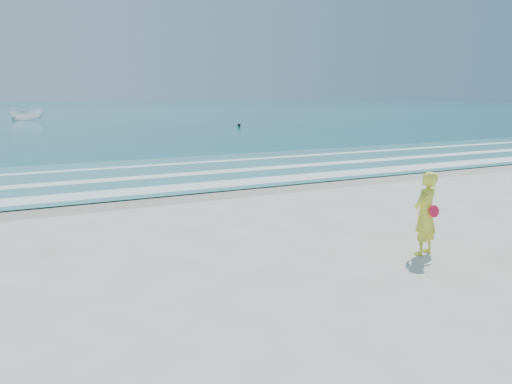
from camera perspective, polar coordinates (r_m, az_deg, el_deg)
name	(u,v)px	position (r m, az deg, el deg)	size (l,w,h in m)	color
ground	(350,276)	(10.21, 10.64, -9.45)	(400.00, 400.00, 0.00)	silver
wet_sand	(197,194)	(17.95, -6.73, -0.28)	(400.00, 2.40, 0.00)	#B2A893
ocean	(40,110)	(112.80, -23.45, 8.60)	(400.00, 190.00, 0.04)	#19727F
shallow	(160,173)	(22.64, -10.97, 2.12)	(400.00, 10.00, 0.01)	#59B7AD
foam_near	(186,187)	(19.14, -8.03, 0.58)	(400.00, 1.40, 0.01)	white
foam_mid	(165,176)	(21.88, -10.41, 1.84)	(400.00, 0.90, 0.01)	white
foam_far	(146,166)	(25.04, -12.49, 2.95)	(400.00, 0.60, 0.01)	white
boat	(28,114)	(70.66, -24.65, 8.12)	(1.65, 4.38, 1.69)	white
buoy	(239,125)	(52.54, -1.95, 7.65)	(0.36, 0.36, 0.36)	black
woman	(425,213)	(11.72, 18.77, -2.34)	(0.79, 0.62, 1.88)	yellow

